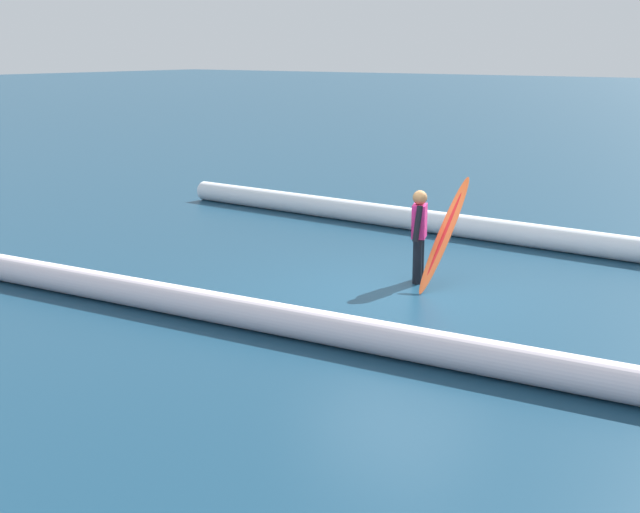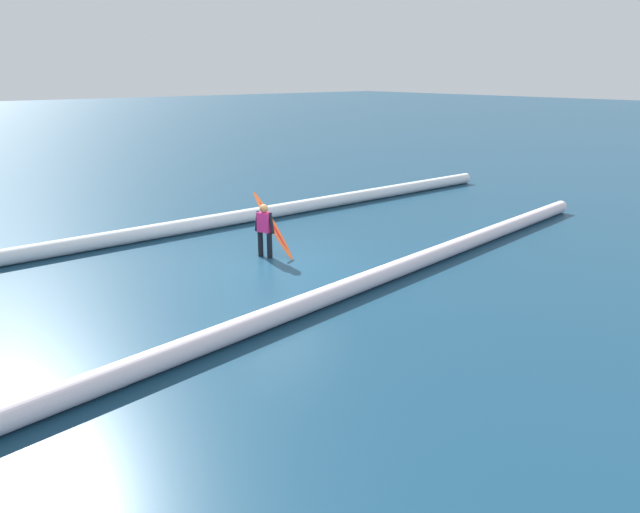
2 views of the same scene
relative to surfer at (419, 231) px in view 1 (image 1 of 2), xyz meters
name	(u,v)px [view 1 (image 1 of 2)]	position (x,y,z in m)	size (l,w,h in m)	color
ground_plane	(395,292)	(-0.03, 0.72, -0.79)	(196.58, 196.58, 0.00)	navy
surfer	(419,231)	(0.00, 0.00, 0.00)	(0.32, 0.60, 1.41)	black
surfboard	(445,233)	(-0.36, -0.15, -0.02)	(0.31, 1.62, 1.55)	#E55926
wave_crest_foreground	(632,249)	(-2.24, -3.23, -0.57)	(0.43, 0.43, 20.34)	white
wave_crest_midground	(320,327)	(-0.52, 3.27, -0.59)	(0.41, 0.41, 20.11)	white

